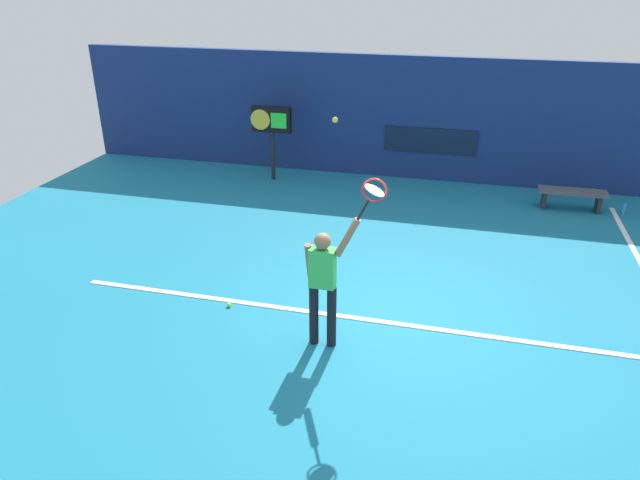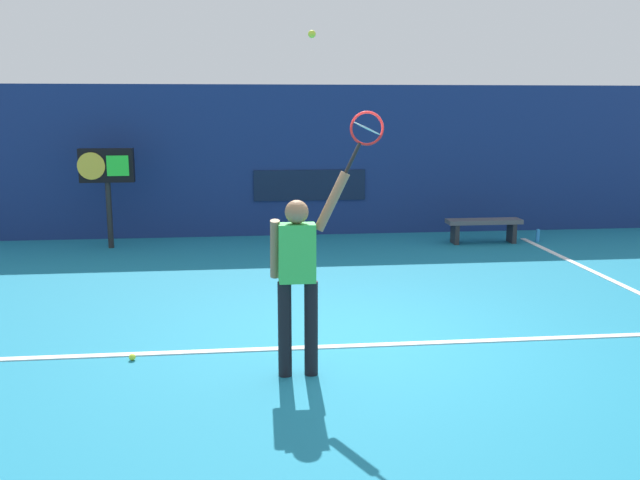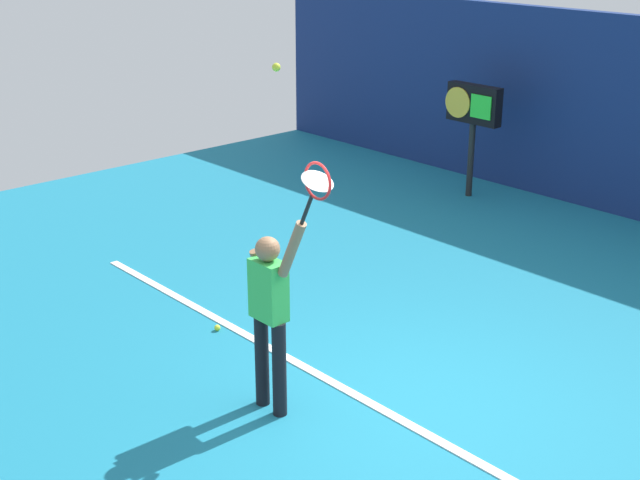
# 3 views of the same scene
# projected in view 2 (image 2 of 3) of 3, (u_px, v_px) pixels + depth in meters

# --- Properties ---
(ground_plane) EXTENTS (18.00, 18.00, 0.00)m
(ground_plane) POSITION_uv_depth(u_px,v_px,m) (367.00, 340.00, 7.69)
(ground_plane) COLOR teal
(back_wall) EXTENTS (18.00, 0.20, 2.93)m
(back_wall) POSITION_uv_depth(u_px,v_px,m) (309.00, 161.00, 13.76)
(back_wall) COLOR navy
(back_wall) RESTS_ON ground_plane
(sponsor_banner_center) EXTENTS (2.20, 0.03, 0.60)m
(sponsor_banner_center) POSITION_uv_depth(u_px,v_px,m) (310.00, 185.00, 13.73)
(sponsor_banner_center) COLOR #0C1933
(court_baseline) EXTENTS (10.00, 0.10, 0.01)m
(court_baseline) POSITION_uv_depth(u_px,v_px,m) (370.00, 345.00, 7.50)
(court_baseline) COLOR white
(court_baseline) RESTS_ON ground_plane
(court_sideline) EXTENTS (0.10, 7.00, 0.01)m
(court_sideline) POSITION_uv_depth(u_px,v_px,m) (619.00, 284.00, 10.08)
(court_sideline) COLOR white
(court_sideline) RESTS_ON ground_plane
(tennis_player) EXTENTS (0.74, 0.31, 1.95)m
(tennis_player) POSITION_uv_depth(u_px,v_px,m) (298.00, 272.00, 6.51)
(tennis_player) COLOR black
(tennis_player) RESTS_ON ground_plane
(tennis_racket) EXTENTS (0.42, 0.27, 0.62)m
(tennis_racket) POSITION_uv_depth(u_px,v_px,m) (365.00, 132.00, 6.32)
(tennis_racket) COLOR black
(tennis_ball) EXTENTS (0.07, 0.07, 0.07)m
(tennis_ball) POSITION_uv_depth(u_px,v_px,m) (312.00, 34.00, 6.12)
(tennis_ball) COLOR #CCE033
(scoreboard_clock) EXTENTS (0.96, 0.20, 1.79)m
(scoreboard_clock) POSITION_uv_depth(u_px,v_px,m) (107.00, 170.00, 12.39)
(scoreboard_clock) COLOR black
(scoreboard_clock) RESTS_ON ground_plane
(court_bench) EXTENTS (1.40, 0.36, 0.45)m
(court_bench) POSITION_uv_depth(u_px,v_px,m) (484.00, 225.00, 13.05)
(court_bench) COLOR #4C4C51
(court_bench) RESTS_ON ground_plane
(water_bottle) EXTENTS (0.07, 0.07, 0.24)m
(water_bottle) POSITION_uv_depth(u_px,v_px,m) (538.00, 235.00, 13.21)
(water_bottle) COLOR #338CD8
(water_bottle) RESTS_ON ground_plane
(spare_ball) EXTENTS (0.07, 0.07, 0.07)m
(spare_ball) POSITION_uv_depth(u_px,v_px,m) (132.00, 357.00, 7.06)
(spare_ball) COLOR #CCE033
(spare_ball) RESTS_ON ground_plane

